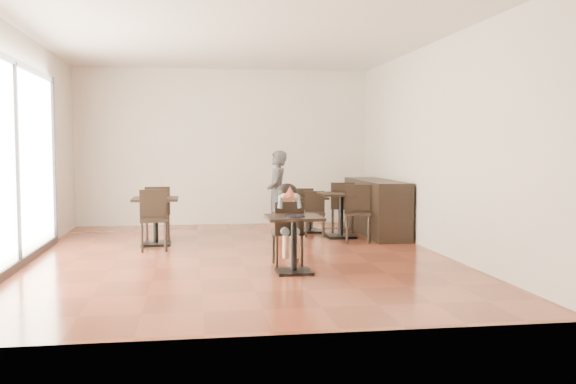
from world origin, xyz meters
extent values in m
cube|color=brown|center=(0.00, 0.00, 0.00)|extent=(6.00, 8.00, 0.01)
cube|color=silver|center=(0.00, 0.00, 3.20)|extent=(6.00, 8.00, 0.01)
cube|color=beige|center=(0.00, 4.00, 1.60)|extent=(6.00, 0.01, 3.20)
cube|color=beige|center=(0.00, -4.00, 1.60)|extent=(6.00, 0.01, 3.20)
cube|color=beige|center=(-3.00, 0.00, 1.60)|extent=(0.01, 8.00, 3.20)
cube|color=beige|center=(3.00, 0.00, 1.60)|extent=(0.01, 8.00, 3.20)
cube|color=white|center=(-2.97, -0.50, 1.40)|extent=(0.04, 4.50, 2.60)
cylinder|color=black|center=(0.59, -1.46, 0.74)|extent=(0.25, 0.25, 0.01)
imported|color=#3B3C41|center=(0.85, 2.17, 0.77)|extent=(0.46, 0.61, 1.53)
cube|color=black|center=(2.65, 2.00, 0.50)|extent=(0.60, 2.40, 1.00)
camera|label=1|loc=(-0.68, -9.31, 1.60)|focal=40.00mm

